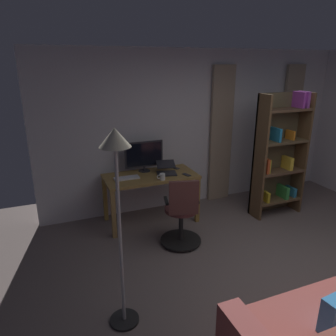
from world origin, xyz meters
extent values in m
plane|color=#6D5F5B|center=(0.00, 0.00, 0.00)|extent=(6.97, 6.97, 0.00)
cube|color=silver|center=(0.00, -2.63, 1.29)|extent=(5.36, 0.10, 2.58)
cube|color=gray|center=(-1.86, -2.52, 1.17)|extent=(0.38, 0.06, 2.33)
cube|color=gray|center=(-0.37, -2.52, 1.17)|extent=(0.40, 0.06, 2.33)
cube|color=olive|center=(1.04, -2.15, 0.73)|extent=(1.38, 0.66, 0.04)
cube|color=olive|center=(0.39, -1.85, 0.36)|extent=(0.06, 0.06, 0.71)
cube|color=olive|center=(1.69, -1.85, 0.36)|extent=(0.06, 0.06, 0.71)
cube|color=olive|center=(0.39, -2.44, 0.36)|extent=(0.06, 0.06, 0.71)
cube|color=olive|center=(1.69, -2.44, 0.36)|extent=(0.06, 0.06, 0.71)
cylinder|color=black|center=(0.88, -1.38, 0.04)|extent=(0.56, 0.56, 0.02)
sphere|color=black|center=(0.63, -1.31, 0.03)|extent=(0.05, 0.05, 0.05)
sphere|color=black|center=(0.74, -1.59, 0.03)|extent=(0.05, 0.05, 0.05)
sphere|color=black|center=(1.04, -1.58, 0.03)|extent=(0.05, 0.05, 0.05)
sphere|color=black|center=(1.12, -1.29, 0.03)|extent=(0.05, 0.05, 0.05)
sphere|color=black|center=(0.87, -1.12, 0.03)|extent=(0.05, 0.05, 0.05)
cylinder|color=black|center=(0.88, -1.38, 0.26)|extent=(0.06, 0.06, 0.44)
cylinder|color=brown|center=(0.88, -1.38, 0.51)|extent=(0.54, 0.54, 0.05)
cube|color=#55302C|center=(0.93, -1.18, 0.75)|extent=(0.37, 0.15, 0.45)
cube|color=black|center=(1.07, -1.43, 0.64)|extent=(0.10, 0.24, 0.03)
cube|color=black|center=(0.69, -1.32, 0.64)|extent=(0.10, 0.24, 0.03)
cylinder|color=#232328|center=(1.07, -2.36, 0.76)|extent=(0.18, 0.18, 0.01)
cylinder|color=#232328|center=(1.07, -2.36, 0.80)|extent=(0.04, 0.04, 0.06)
cube|color=#232328|center=(1.07, -2.36, 1.03)|extent=(0.60, 0.03, 0.40)
cube|color=black|center=(1.07, -2.35, 1.03)|extent=(0.56, 0.01, 0.35)
cube|color=silver|center=(1.41, -2.13, 0.77)|extent=(0.36, 0.13, 0.02)
cube|color=#232328|center=(0.80, -2.10, 0.76)|extent=(0.33, 0.28, 0.02)
cube|color=#232328|center=(0.77, -2.20, 0.88)|extent=(0.32, 0.27, 0.08)
cube|color=#333338|center=(0.57, -2.32, 0.76)|extent=(0.12, 0.16, 0.01)
cube|color=#232328|center=(0.54, -1.94, 0.76)|extent=(0.11, 0.16, 0.01)
cylinder|color=white|center=(0.95, -1.89, 0.80)|extent=(0.08, 0.08, 0.09)
torus|color=white|center=(1.00, -1.89, 0.81)|extent=(0.06, 0.01, 0.06)
cube|color=brown|center=(-1.33, -1.64, 0.97)|extent=(0.04, 0.30, 1.94)
cube|color=brown|center=(-0.54, -1.64, 0.97)|extent=(0.04, 0.30, 1.94)
cube|color=brown|center=(-0.93, -1.78, 0.97)|extent=(0.83, 0.04, 1.94)
cube|color=brown|center=(-0.93, -1.64, 0.24)|extent=(0.76, 0.30, 0.04)
cube|color=brown|center=(-0.93, -1.64, 0.73)|extent=(0.76, 0.30, 0.04)
cube|color=brown|center=(-0.93, -1.64, 1.21)|extent=(0.76, 0.30, 0.04)
cube|color=brown|center=(-0.93, -1.64, 1.69)|extent=(0.76, 0.30, 0.04)
cube|color=green|center=(-1.06, -1.64, 0.36)|extent=(0.06, 0.27, 0.20)
cube|color=gold|center=(-0.67, -1.64, 0.85)|extent=(0.05, 0.19, 0.21)
cube|color=orange|center=(-1.08, -1.64, 1.30)|extent=(0.03, 0.18, 0.14)
cube|color=purple|center=(-1.24, -1.64, 1.83)|extent=(0.04, 0.24, 0.24)
cube|color=teal|center=(-1.24, -1.64, 0.33)|extent=(0.05, 0.22, 0.15)
cube|color=yellow|center=(-1.09, -1.64, 0.84)|extent=(0.06, 0.21, 0.20)
cube|color=#2488C0|center=(-0.79, -1.64, 1.33)|extent=(0.04, 0.24, 0.20)
cube|color=purple|center=(-1.15, -1.64, 1.83)|extent=(0.04, 0.25, 0.24)
cube|color=gold|center=(-0.69, -1.64, 0.34)|extent=(0.04, 0.25, 0.16)
cube|color=#C64A23|center=(-0.64, -1.64, 0.86)|extent=(0.05, 0.21, 0.23)
cylinder|color=black|center=(1.95, -0.30, 0.01)|extent=(0.28, 0.28, 0.02)
cylinder|color=#A5A5A8|center=(1.95, -0.30, 0.86)|extent=(0.03, 0.03, 1.72)
cone|color=beige|center=(1.95, -0.30, 1.80)|extent=(0.26, 0.26, 0.16)
camera|label=1|loc=(2.48, 2.13, 2.36)|focal=34.09mm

